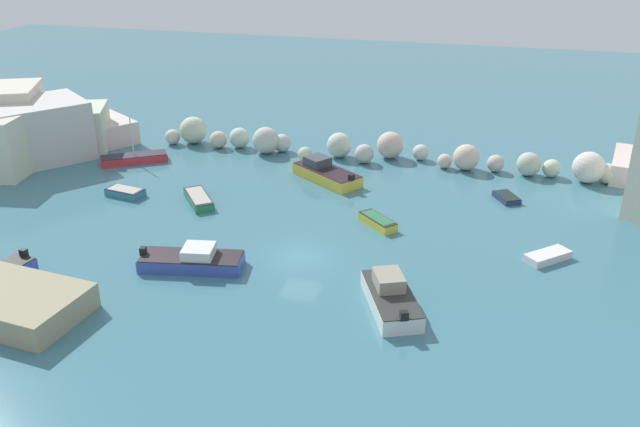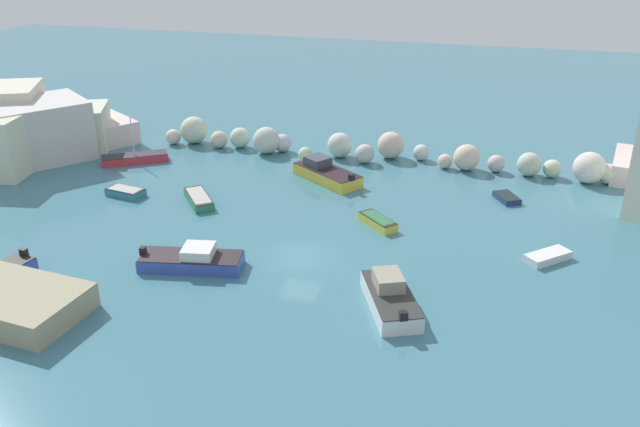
% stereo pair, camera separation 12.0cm
% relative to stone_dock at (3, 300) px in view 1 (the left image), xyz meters
% --- Properties ---
extents(cove_water, '(160.00, 160.00, 0.00)m').
position_rel_stone_dock_xyz_m(cove_water, '(14.27, 10.70, -0.75)').
color(cove_water, teal).
rests_on(cove_water, ground).
extents(cliff_headland_left, '(20.84, 17.73, 6.15)m').
position_rel_stone_dock_xyz_m(cliff_headland_left, '(-16.08, 24.44, 1.44)').
color(cliff_headland_left, beige).
rests_on(cliff_headland_left, ground).
extents(rock_breakwater, '(40.98, 4.78, 2.63)m').
position_rel_stone_dock_xyz_m(rock_breakwater, '(15.28, 30.30, 0.34)').
color(rock_breakwater, beige).
rests_on(rock_breakwater, ground).
extents(stone_dock, '(9.84, 6.01, 1.50)m').
position_rel_stone_dock_xyz_m(stone_dock, '(0.00, 0.00, 0.00)').
color(stone_dock, tan).
rests_on(stone_dock, ground).
extents(channel_buoy, '(0.61, 0.61, 0.61)m').
position_rel_stone_dock_xyz_m(channel_buoy, '(11.86, 26.36, -0.45)').
color(channel_buoy, gold).
rests_on(channel_buoy, cove_water).
extents(moored_boat_0, '(6.77, 3.33, 1.51)m').
position_rel_stone_dock_xyz_m(moored_boat_0, '(8.10, 7.53, -0.19)').
color(moored_boat_0, '#3951AD').
rests_on(moored_boat_0, cove_water).
extents(moored_boat_1, '(4.46, 6.19, 1.81)m').
position_rel_stone_dock_xyz_m(moored_boat_1, '(21.00, 6.25, -0.10)').
color(moored_boat_1, silver).
rests_on(moored_boat_1, cove_water).
extents(moored_boat_2, '(5.72, 4.53, 4.19)m').
position_rel_stone_dock_xyz_m(moored_boat_2, '(-5.35, 24.21, -0.37)').
color(moored_boat_2, red).
rests_on(moored_boat_2, cove_water).
extents(moored_boat_3, '(3.13, 3.08, 0.53)m').
position_rel_stone_dock_xyz_m(moored_boat_3, '(29.90, 14.53, -0.48)').
color(moored_boat_3, white).
rests_on(moored_boat_3, cove_water).
extents(moored_boat_4, '(6.60, 5.63, 1.72)m').
position_rel_stone_dock_xyz_m(moored_boat_4, '(12.33, 24.61, -0.14)').
color(moored_boat_4, yellow).
rests_on(moored_boat_4, cove_water).
extents(moored_boat_5, '(2.29, 2.66, 0.43)m').
position_rel_stone_dock_xyz_m(moored_boat_5, '(27.12, 24.08, -0.54)').
color(moored_boat_5, navy).
rests_on(moored_boat_5, cove_water).
extents(moored_boat_6, '(3.24, 1.94, 0.61)m').
position_rel_stone_dock_xyz_m(moored_boat_6, '(-2.15, 17.02, -0.43)').
color(moored_boat_6, teal).
rests_on(moored_boat_6, cove_water).
extents(moored_boat_8, '(3.21, 3.11, 0.66)m').
position_rel_stone_dock_xyz_m(moored_boat_8, '(18.26, 16.79, -0.41)').
color(moored_boat_8, '#D7CF42').
rests_on(moored_boat_8, cove_water).
extents(moored_boat_9, '(3.74, 4.21, 0.64)m').
position_rel_stone_dock_xyz_m(moored_boat_9, '(4.06, 17.27, -0.41)').
color(moored_boat_9, '#2E8154').
rests_on(moored_boat_9, cove_water).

